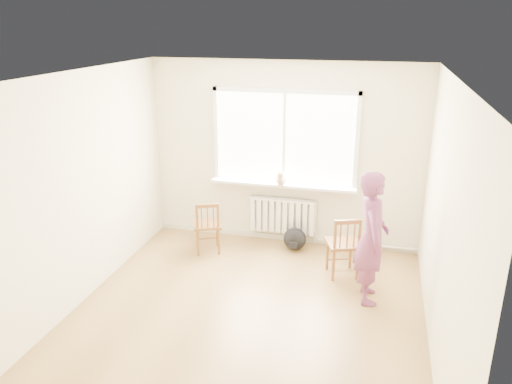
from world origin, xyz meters
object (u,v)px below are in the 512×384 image
Objects in this scene: chair_right at (344,246)px; person at (372,238)px; chair_left at (208,227)px; cat at (281,178)px; backpack at (295,239)px.

person reaches higher than chair_right.
chair_right is at bearing 26.45° from person.
chair_right is at bearing 150.04° from chair_left.
person is 4.24× the size of cat.
chair_right is at bearing -40.09° from backpack.
backpack is at bearing 35.92° from person.
cat is at bearing -175.14° from chair_left.
person is 1.70m from backpack.
chair_right is 0.71m from person.
cat is at bearing -57.37° from chair_right.
chair_left is 2.07× the size of cat.
person is at bearing -47.21° from cat.
chair_right reaches higher than backpack.
backpack is at bearing -29.86° from cat.
chair_left is 1.28m from cat.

